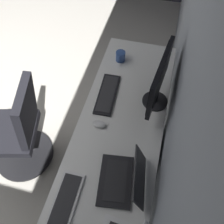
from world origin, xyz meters
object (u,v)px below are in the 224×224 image
Objects in this scene: mouse_main at (99,124)px; laptop_leftmost at (125,179)px; office_chair at (20,132)px; drawer_pedestal at (121,153)px; keyboard_main at (107,94)px; monitor_primary at (159,80)px; coffee_mug at (120,56)px; keyboard_spare at (64,205)px.

laptop_leftmost is at bearing 36.29° from mouse_main.
office_chair reaches higher than mouse_main.
office_chair is (-0.30, -0.97, -0.32)m from laptop_leftmost.
keyboard_main reaches higher than drawer_pedestal.
drawer_pedestal is 1.84× the size of laptop_leftmost.
monitor_primary is 0.58m from coffee_mug.
keyboard_main is 1.01× the size of keyboard_spare.
laptop_leftmost is 0.40m from keyboard_spare.
keyboard_spare is (0.62, -0.23, 0.39)m from drawer_pedestal.
keyboard_main is at bearing -156.48° from laptop_leftmost.
mouse_main reaches higher than drawer_pedestal.
keyboard_spare is at bearing -1.99° from keyboard_main.
coffee_mug is (-1.09, -0.28, -0.00)m from laptop_leftmost.
monitor_primary reaches higher than coffee_mug.
mouse_main is at bearing -143.71° from laptop_leftmost.
drawer_pedestal is at bearing -30.64° from monitor_primary.
laptop_leftmost reaches higher than keyboard_main.
office_chair is (0.40, -1.06, -0.52)m from monitor_primary.
keyboard_spare is (0.23, -0.32, -0.04)m from laptop_leftmost.
laptop_leftmost is (0.70, -0.09, -0.20)m from monitor_primary.
monitor_primary is 0.73m from laptop_leftmost.
office_chair reaches higher than laptop_leftmost.
laptop_leftmost is 3.64× the size of mouse_main.
mouse_main is 0.11× the size of office_chair.
monitor_primary is 1.27× the size of keyboard_main.
drawer_pedestal is at bearing 34.09° from keyboard_main.
laptop_leftmost is 1.07m from office_chair.
monitor_primary is 0.56× the size of office_chair.
office_chair is at bearing -107.29° from laptop_leftmost.
laptop_leftmost is at bearing -7.06° from monitor_primary.
drawer_pedestal is at bearing 95.40° from office_chair.
drawer_pedestal is 0.72× the size of office_chair.
keyboard_spare is 3.40× the size of coffee_mug.
laptop_leftmost is 1.13m from coffee_mug.
mouse_main is at bearing 95.79° from office_chair.
keyboard_spare is 0.43× the size of office_chair.
coffee_mug is (-0.71, -0.18, 0.43)m from drawer_pedestal.
coffee_mug is (-0.42, 0.01, 0.04)m from keyboard_main.
drawer_pedestal is 0.73m from monitor_primary.
monitor_primary reaches higher than keyboard_spare.
coffee_mug is (-0.39, -0.37, -0.21)m from monitor_primary.
office_chair is (0.08, -0.88, 0.11)m from drawer_pedestal.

